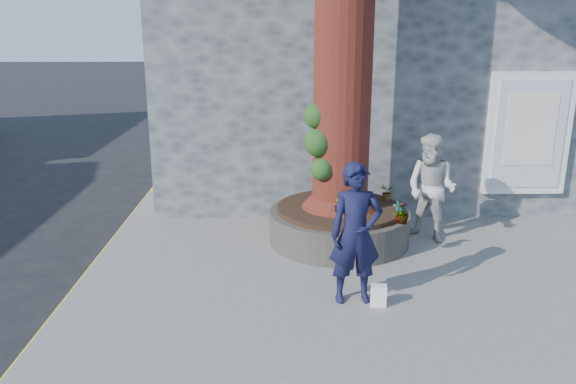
{
  "coord_description": "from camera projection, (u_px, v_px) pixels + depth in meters",
  "views": [
    {
      "loc": [
        -0.21,
        -6.74,
        3.5
      ],
      "look_at": [
        -0.06,
        1.03,
        1.25
      ],
      "focal_mm": 35.0,
      "sensor_mm": 36.0,
      "label": 1
    }
  ],
  "objects": [
    {
      "name": "ground",
      "position": [
        294.0,
        304.0,
        7.45
      ],
      "size": [
        120.0,
        120.0,
        0.0
      ],
      "primitive_type": "plane",
      "color": "black",
      "rests_on": "ground"
    },
    {
      "name": "pavement",
      "position": [
        392.0,
        268.0,
        8.42
      ],
      "size": [
        9.0,
        8.0,
        0.12
      ],
      "primitive_type": "cube",
      "color": "slate",
      "rests_on": "ground"
    },
    {
      "name": "yellow_line",
      "position": [
        88.0,
        274.0,
        8.35
      ],
      "size": [
        0.1,
        30.0,
        0.01
      ],
      "primitive_type": "cube",
      "color": "yellow",
      "rests_on": "ground"
    },
    {
      "name": "stone_shop",
      "position": [
        389.0,
        45.0,
        13.53
      ],
      "size": [
        10.3,
        8.3,
        6.3
      ],
      "color": "#484B4D",
      "rests_on": "ground"
    },
    {
      "name": "planter",
      "position": [
        339.0,
        224.0,
        9.27
      ],
      "size": [
        2.3,
        2.3,
        0.6
      ],
      "color": "black",
      "rests_on": "pavement"
    },
    {
      "name": "man",
      "position": [
        356.0,
        234.0,
        7.04
      ],
      "size": [
        0.7,
        0.49,
        1.83
      ],
      "primitive_type": "imported",
      "rotation": [
        0.0,
        0.0,
        0.08
      ],
      "color": "black",
      "rests_on": "pavement"
    },
    {
      "name": "woman",
      "position": [
        431.0,
        188.0,
        9.16
      ],
      "size": [
        1.09,
        1.08,
        1.78
      ],
      "primitive_type": "imported",
      "rotation": [
        0.0,
        0.0,
        -0.74
      ],
      "color": "beige",
      "rests_on": "pavement"
    },
    {
      "name": "shopping_bag",
      "position": [
        378.0,
        295.0,
        7.11
      ],
      "size": [
        0.21,
        0.15,
        0.28
      ],
      "primitive_type": "cube",
      "rotation": [
        0.0,
        0.0,
        -0.14
      ],
      "color": "white",
      "rests_on": "pavement"
    },
    {
      "name": "plant_a",
      "position": [
        398.0,
        213.0,
        8.34
      ],
      "size": [
        0.2,
        0.16,
        0.33
      ],
      "primitive_type": "imported",
      "rotation": [
        0.0,
        0.0,
        0.23
      ],
      "color": "gray",
      "rests_on": "planter"
    },
    {
      "name": "plant_b",
      "position": [
        339.0,
        205.0,
        8.65
      ],
      "size": [
        0.22,
        0.23,
        0.37
      ],
      "primitive_type": "imported",
      "rotation": [
        0.0,
        0.0,
        1.7
      ],
      "color": "gray",
      "rests_on": "planter"
    },
    {
      "name": "plant_c",
      "position": [
        403.0,
        213.0,
        8.34
      ],
      "size": [
        0.24,
        0.24,
        0.33
      ],
      "primitive_type": "imported",
      "rotation": [
        0.0,
        0.0,
        3.49
      ],
      "color": "gray",
      "rests_on": "planter"
    },
    {
      "name": "plant_d",
      "position": [
        388.0,
        192.0,
        9.49
      ],
      "size": [
        0.29,
        0.31,
        0.28
      ],
      "primitive_type": "imported",
      "rotation": [
        0.0,
        0.0,
        5.03
      ],
      "color": "gray",
      "rests_on": "planter"
    }
  ]
}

